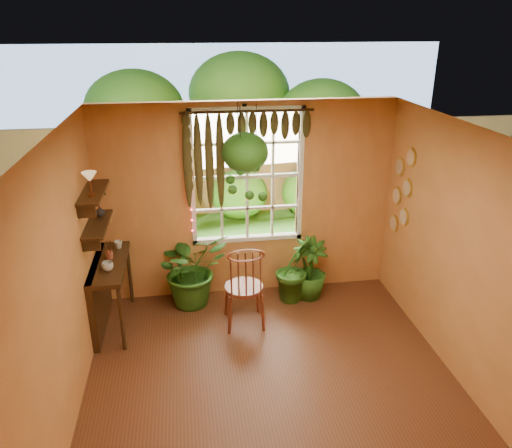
{
  "coord_description": "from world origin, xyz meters",
  "views": [
    {
      "loc": [
        -0.81,
        -4.06,
        3.64
      ],
      "look_at": [
        -0.04,
        1.15,
        1.48
      ],
      "focal_mm": 35.0,
      "sensor_mm": 36.0,
      "label": 1
    }
  ],
  "objects_px": {
    "counter_ledge": "(103,287)",
    "potted_plant_mid": "(295,268)",
    "windsor_chair": "(244,298)",
    "hanging_basket": "(245,159)",
    "potted_plant_left": "(192,268)"
  },
  "relations": [
    {
      "from": "windsor_chair",
      "to": "potted_plant_left",
      "type": "bearing_deg",
      "value": 134.87
    },
    {
      "from": "windsor_chair",
      "to": "hanging_basket",
      "type": "bearing_deg",
      "value": 80.51
    },
    {
      "from": "potted_plant_left",
      "to": "windsor_chair",
      "type": "bearing_deg",
      "value": -44.65
    },
    {
      "from": "counter_ledge",
      "to": "windsor_chair",
      "type": "relative_size",
      "value": 0.91
    },
    {
      "from": "potted_plant_mid",
      "to": "hanging_basket",
      "type": "relative_size",
      "value": 0.76
    },
    {
      "from": "counter_ledge",
      "to": "hanging_basket",
      "type": "height_order",
      "value": "hanging_basket"
    },
    {
      "from": "hanging_basket",
      "to": "windsor_chair",
      "type": "bearing_deg",
      "value": -99.0
    },
    {
      "from": "windsor_chair",
      "to": "hanging_basket",
      "type": "xyz_separation_m",
      "value": [
        0.11,
        0.67,
        1.62
      ]
    },
    {
      "from": "counter_ledge",
      "to": "potted_plant_mid",
      "type": "height_order",
      "value": "potted_plant_mid"
    },
    {
      "from": "potted_plant_left",
      "to": "hanging_basket",
      "type": "relative_size",
      "value": 0.84
    },
    {
      "from": "windsor_chair",
      "to": "potted_plant_left",
      "type": "height_order",
      "value": "windsor_chair"
    },
    {
      "from": "potted_plant_mid",
      "to": "counter_ledge",
      "type": "bearing_deg",
      "value": -173.47
    },
    {
      "from": "counter_ledge",
      "to": "potted_plant_mid",
      "type": "relative_size",
      "value": 1.24
    },
    {
      "from": "potted_plant_mid",
      "to": "windsor_chair",
      "type": "bearing_deg",
      "value": -145.61
    },
    {
      "from": "windsor_chair",
      "to": "hanging_basket",
      "type": "distance_m",
      "value": 1.76
    }
  ]
}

